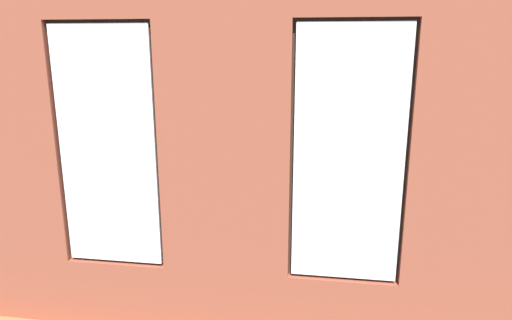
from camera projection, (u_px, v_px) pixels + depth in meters
The scene contains 18 objects.
ground_plane at pixel (264, 231), 7.00m from camera, with size 7.25×6.07×0.10m, color #99663D.
brick_wall_with_windows at pixel (224, 159), 4.01m from camera, with size 6.65×0.30×3.55m.
white_wall_right at pixel (47, 110), 6.84m from camera, with size 0.10×5.07×3.55m, color silver.
couch_by_window at pixel (177, 266), 5.09m from camera, with size 1.72×0.87×0.80m.
couch_left at pixel (458, 235), 5.91m from camera, with size 0.93×1.81×0.80m.
coffee_table at pixel (249, 207), 6.82m from camera, with size 1.20×0.86×0.41m.
cup_ceramic at pixel (254, 204), 6.66m from camera, with size 0.08×0.08×0.10m, color silver.
candle_jar at pixel (273, 198), 6.89m from camera, with size 0.08×0.08×0.11m, color #B7333D.
table_plant_small at pixel (241, 193), 6.90m from camera, with size 0.14×0.14×0.25m.
remote_gray at pixel (224, 205), 6.74m from camera, with size 0.05×0.17×0.02m, color #59595B.
remote_black at pixel (249, 203), 6.81m from camera, with size 0.05×0.17×0.02m, color black.
media_console at pixel (74, 205), 7.15m from camera, with size 1.28×0.42×0.57m, color black.
tv_flatscreen at pixel (70, 162), 6.98m from camera, with size 1.20×0.20×0.80m.
papasan_chair at pixel (229, 165), 8.92m from camera, with size 1.09×1.09×0.69m.
potted_plant_between_couches at pixel (294, 250), 4.89m from camera, with size 1.08×0.98×1.44m.
potted_plant_corner_near_left at pixel (428, 151), 8.32m from camera, with size 1.04×1.06×1.43m.
potted_plant_mid_room_small at pixel (313, 200), 7.46m from camera, with size 0.25×0.25×0.40m.
potted_plant_foreground_right at pixel (145, 154), 9.14m from camera, with size 0.83×0.90×1.05m.
Camera 1 is at (-0.87, 6.46, 2.74)m, focal length 32.00 mm.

